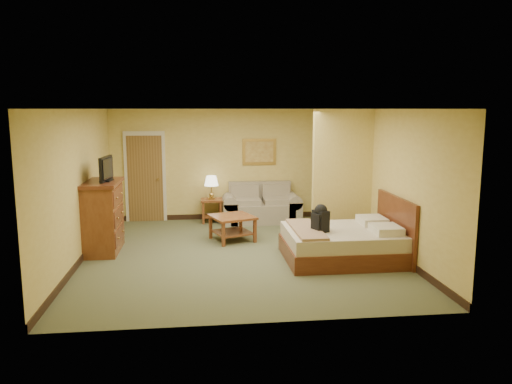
{
  "coord_description": "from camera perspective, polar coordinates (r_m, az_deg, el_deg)",
  "views": [
    {
      "loc": [
        -0.71,
        -8.73,
        2.6
      ],
      "look_at": [
        0.37,
        0.6,
        1.03
      ],
      "focal_mm": 35.0,
      "sensor_mm": 36.0,
      "label": 1
    }
  ],
  "objects": [
    {
      "name": "dresser",
      "position": [
        9.56,
        -17.11,
        -2.66
      ],
      "size": [
        0.64,
        1.23,
        1.31
      ],
      "color": "brown",
      "rests_on": "floor"
    },
    {
      "name": "tv",
      "position": [
        9.4,
        -16.76,
        2.47
      ],
      "size": [
        0.21,
        0.73,
        0.45
      ],
      "rotation": [
        0.0,
        0.0,
        -0.09
      ],
      "color": "black",
      "rests_on": "dresser"
    },
    {
      "name": "backpack",
      "position": [
        8.55,
        7.41,
        -2.86
      ],
      "size": [
        0.28,
        0.32,
        0.47
      ],
      "rotation": [
        0.0,
        0.0,
        0.44
      ],
      "color": "black",
      "rests_on": "bed"
    },
    {
      "name": "left_wall",
      "position": [
        9.06,
        -19.53,
        0.67
      ],
      "size": [
        0.02,
        6.0,
        2.6
      ],
      "primitive_type": "cube",
      "color": "#D5BA5A",
      "rests_on": "floor"
    },
    {
      "name": "door",
      "position": [
        11.87,
        -12.54,
        1.64
      ],
      "size": [
        0.94,
        0.16,
        2.1
      ],
      "color": "beige",
      "rests_on": "floor"
    },
    {
      "name": "wall_picture",
      "position": [
        11.84,
        0.38,
        4.61
      ],
      "size": [
        0.8,
        0.04,
        0.62
      ],
      "color": "#B78E3F",
      "rests_on": "back_wall"
    },
    {
      "name": "back_wall",
      "position": [
        11.83,
        -3.12,
        3.14
      ],
      "size": [
        5.5,
        0.02,
        2.6
      ],
      "primitive_type": "cube",
      "color": "#D5BA5A",
      "rests_on": "floor"
    },
    {
      "name": "bed",
      "position": [
        8.88,
        10.25,
        -5.71
      ],
      "size": [
        1.99,
        1.69,
        1.09
      ],
      "color": "#512213",
      "rests_on": "floor"
    },
    {
      "name": "ceiling",
      "position": [
        8.76,
        -1.97,
        9.46
      ],
      "size": [
        6.0,
        6.0,
        0.0
      ],
      "primitive_type": "plane",
      "rotation": [
        3.14,
        0.0,
        0.0
      ],
      "color": "white",
      "rests_on": "back_wall"
    },
    {
      "name": "partition",
      "position": [
        10.16,
        9.82,
        1.97
      ],
      "size": [
        1.2,
        0.15,
        2.6
      ],
      "primitive_type": "cube",
      "color": "#D5BA5A",
      "rests_on": "floor"
    },
    {
      "name": "loveseat",
      "position": [
        11.63,
        0.61,
        -1.97
      ],
      "size": [
        1.8,
        0.83,
        0.91
      ],
      "color": "gray",
      "rests_on": "floor"
    },
    {
      "name": "table_lamp",
      "position": [
        11.51,
        -5.13,
        1.21
      ],
      "size": [
        0.33,
        0.33,
        0.54
      ],
      "color": "#B08B40",
      "rests_on": "side_table"
    },
    {
      "name": "coffee_table",
      "position": [
        9.96,
        -2.72,
        -3.54
      ],
      "size": [
        1.0,
        1.0,
        0.5
      ],
      "rotation": [
        0.0,
        0.0,
        0.35
      ],
      "color": "brown",
      "rests_on": "floor"
    },
    {
      "name": "floor",
      "position": [
        9.14,
        -1.88,
        -7.06
      ],
      "size": [
        6.0,
        6.0,
        0.0
      ],
      "primitive_type": "plane",
      "color": "#535838",
      "rests_on": "ground"
    },
    {
      "name": "baseboard",
      "position": [
        12.02,
        -3.06,
        -2.76
      ],
      "size": [
        5.5,
        0.02,
        0.12
      ],
      "primitive_type": "cube",
      "color": "black",
      "rests_on": "floor"
    },
    {
      "name": "right_wall",
      "position": [
        9.48,
        14.88,
        1.27
      ],
      "size": [
        0.02,
        6.0,
        2.6
      ],
      "primitive_type": "cube",
      "color": "#D5BA5A",
      "rests_on": "floor"
    },
    {
      "name": "side_table",
      "position": [
        11.61,
        -5.08,
        -1.71
      ],
      "size": [
        0.49,
        0.49,
        0.54
      ],
      "color": "brown",
      "rests_on": "floor"
    }
  ]
}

